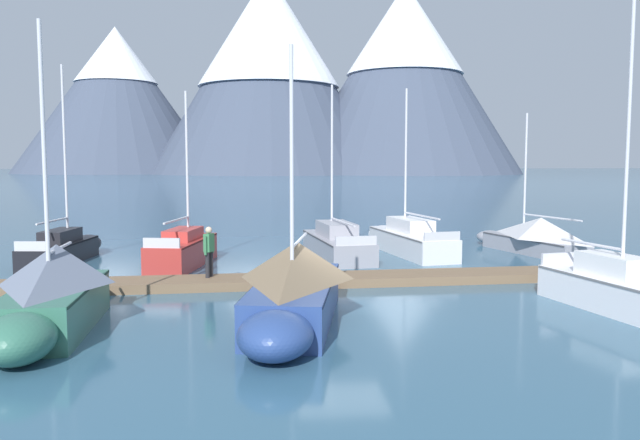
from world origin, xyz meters
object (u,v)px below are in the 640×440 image
at_px(sailboat_second_berth, 51,294).
at_px(sailboat_outer_slip, 406,239).
at_px(sailboat_mid_dock_port, 186,249).
at_px(sailboat_last_slip, 532,236).
at_px(sailboat_far_berth, 335,242).
at_px(mooring_buoy_channel_marker, 632,284).
at_px(sailboat_mid_dock_starboard, 294,288).
at_px(sailboat_end_of_dock, 623,291).
at_px(sailboat_nearest_berth, 66,248).
at_px(person_on_dock, 209,249).

xyz_separation_m(sailboat_second_berth, sailboat_outer_slip, (11.71, 12.63, -0.33)).
bearing_deg(sailboat_mid_dock_port, sailboat_last_slip, 6.49).
xyz_separation_m(sailboat_far_berth, mooring_buoy_channel_marker, (8.61, -8.50, -0.37)).
xyz_separation_m(sailboat_far_berth, sailboat_outer_slip, (3.38, 0.69, 0.03)).
xyz_separation_m(sailboat_mid_dock_port, sailboat_outer_slip, (9.63, 2.50, -0.01)).
relative_size(sailboat_mid_dock_starboard, sailboat_end_of_dock, 0.86).
relative_size(sailboat_nearest_berth, sailboat_outer_slip, 1.04).
bearing_deg(sailboat_nearest_berth, sailboat_outer_slip, 4.54).
relative_size(sailboat_nearest_berth, sailboat_mid_dock_port, 1.17).
distance_m(sailboat_mid_dock_starboard, sailboat_last_slip, 16.30).
distance_m(sailboat_second_berth, sailboat_far_berth, 14.56).
distance_m(sailboat_outer_slip, mooring_buoy_channel_marker, 10.58).
distance_m(sailboat_last_slip, person_on_dock, 15.36).
height_order(sailboat_far_berth, person_on_dock, sailboat_far_berth).
height_order(sailboat_last_slip, mooring_buoy_channel_marker, sailboat_last_slip).
bearing_deg(sailboat_second_berth, sailboat_mid_dock_starboard, 2.60).
xyz_separation_m(sailboat_end_of_dock, person_on_dock, (-11.52, 4.98, 0.63)).
bearing_deg(sailboat_nearest_berth, sailboat_mid_dock_port, -14.67).
bearing_deg(sailboat_mid_dock_starboard, sailboat_second_berth, -177.40).
xyz_separation_m(sailboat_nearest_berth, sailboat_far_berth, (11.33, 0.48, 0.03)).
bearing_deg(sailboat_mid_dock_port, sailboat_far_berth, 16.15).
bearing_deg(sailboat_nearest_berth, person_on_dock, -42.97).
relative_size(sailboat_nearest_berth, sailboat_mid_dock_starboard, 1.10).
bearing_deg(sailboat_last_slip, sailboat_end_of_dock, -102.27).
xyz_separation_m(sailboat_second_berth, sailboat_last_slip, (17.34, 11.86, -0.18)).
xyz_separation_m(sailboat_second_berth, sailboat_mid_dock_port, (2.08, 10.13, -0.32)).
bearing_deg(sailboat_far_berth, sailboat_end_of_dock, -60.08).
height_order(sailboat_second_berth, person_on_dock, sailboat_second_berth).
bearing_deg(sailboat_end_of_dock, sailboat_far_berth, 119.92).
xyz_separation_m(person_on_dock, mooring_buoy_channel_marker, (13.58, -2.10, -1.03)).
relative_size(sailboat_last_slip, mooring_buoy_channel_marker, 13.27).
relative_size(sailboat_nearest_berth, sailboat_far_berth, 1.08).
bearing_deg(sailboat_mid_dock_starboard, mooring_buoy_channel_marker, 16.01).
distance_m(sailboat_last_slip, mooring_buoy_channel_marker, 8.45).
bearing_deg(person_on_dock, sailboat_mid_dock_port, 105.51).
relative_size(sailboat_second_berth, sailboat_mid_dock_port, 1.07).
bearing_deg(sailboat_end_of_dock, mooring_buoy_channel_marker, 54.47).
height_order(sailboat_mid_dock_port, sailboat_mid_dock_starboard, sailboat_mid_dock_starboard).
height_order(sailboat_mid_dock_starboard, person_on_dock, sailboat_mid_dock_starboard).
bearing_deg(sailboat_mid_dock_port, sailboat_mid_dock_starboard, -68.92).
bearing_deg(sailboat_outer_slip, mooring_buoy_channel_marker, -60.35).
bearing_deg(sailboat_outer_slip, sailboat_nearest_berth, -175.46).
xyz_separation_m(sailboat_last_slip, mooring_buoy_channel_marker, (-0.40, -8.43, -0.55)).
xyz_separation_m(sailboat_nearest_berth, sailboat_second_berth, (3.00, -11.46, 0.40)).
xyz_separation_m(sailboat_far_berth, sailboat_end_of_dock, (6.55, -11.38, 0.03)).
xyz_separation_m(sailboat_last_slip, person_on_dock, (-13.98, -6.33, 0.48)).
height_order(sailboat_nearest_berth, sailboat_end_of_dock, sailboat_end_of_dock).
height_order(person_on_dock, mooring_buoy_channel_marker, person_on_dock).
relative_size(sailboat_far_berth, sailboat_end_of_dock, 0.87).
bearing_deg(sailboat_outer_slip, sailboat_second_berth, -132.83).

